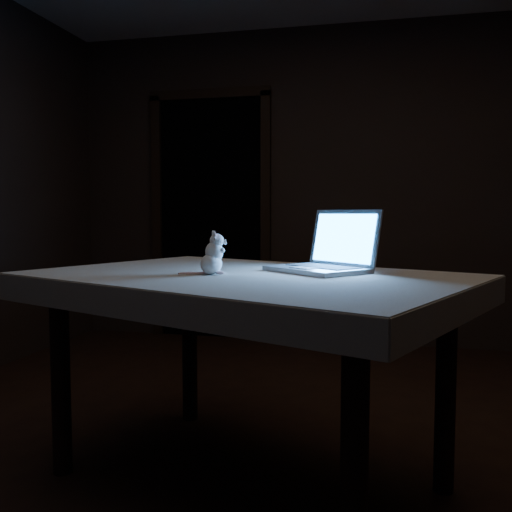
# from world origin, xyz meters

# --- Properties ---
(floor) EXTENTS (5.00, 5.00, 0.00)m
(floor) POSITION_xyz_m (0.00, 0.00, 0.00)
(floor) COLOR black
(floor) RESTS_ON ground
(back_wall) EXTENTS (4.50, 0.04, 2.60)m
(back_wall) POSITION_xyz_m (0.00, 2.50, 1.30)
(back_wall) COLOR black
(back_wall) RESTS_ON ground
(doorway) EXTENTS (1.06, 0.36, 2.13)m
(doorway) POSITION_xyz_m (-1.10, 2.50, 1.06)
(doorway) COLOR black
(doorway) RESTS_ON back_wall
(table) EXTENTS (1.82, 1.52, 0.83)m
(table) POSITION_xyz_m (-0.14, -0.08, 0.41)
(table) COLOR black
(table) RESTS_ON floor
(tablecloth) EXTENTS (1.98, 1.88, 0.10)m
(tablecloth) POSITION_xyz_m (-0.09, -0.02, 0.79)
(tablecloth) COLOR beige
(tablecloth) RESTS_ON table
(laptop) EXTENTS (0.50, 0.49, 0.25)m
(laptop) POSITION_xyz_m (0.12, 0.06, 0.97)
(laptop) COLOR #A3A3A7
(laptop) RESTS_ON tablecloth
(plush_mouse) EXTENTS (0.17, 0.17, 0.17)m
(plush_mouse) POSITION_xyz_m (-0.27, -0.13, 0.92)
(plush_mouse) COLOR white
(plush_mouse) RESTS_ON tablecloth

